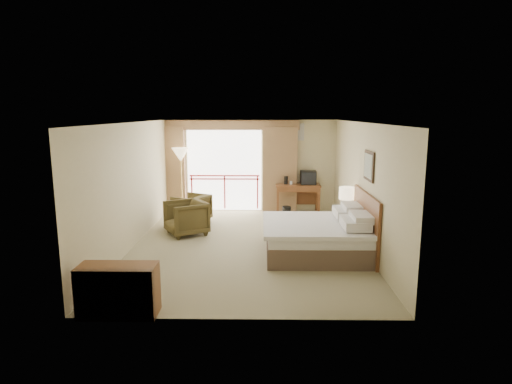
{
  "coord_description": "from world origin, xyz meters",
  "views": [
    {
      "loc": [
        0.33,
        -9.16,
        2.9
      ],
      "look_at": [
        0.19,
        0.4,
        1.13
      ],
      "focal_mm": 30.0,
      "sensor_mm": 36.0,
      "label": 1
    }
  ],
  "objects_px": {
    "armchair_far": "(192,222)",
    "dresser": "(118,290)",
    "armchair_near": "(187,234)",
    "table_lamp": "(347,194)",
    "side_table": "(176,214)",
    "nightstand": "(346,226)",
    "tv": "(308,178)",
    "wastebasket": "(287,212)",
    "bed": "(318,236)",
    "floor_lamp": "(181,157)",
    "desk": "(298,190)"
  },
  "relations": [
    {
      "from": "floor_lamp",
      "to": "armchair_far",
      "type": "bearing_deg",
      "value": -66.5
    },
    {
      "from": "bed",
      "to": "wastebasket",
      "type": "height_order",
      "value": "bed"
    },
    {
      "from": "bed",
      "to": "armchair_far",
      "type": "distance_m",
      "value": 4.03
    },
    {
      "from": "armchair_near",
      "to": "tv",
      "type": "bearing_deg",
      "value": 96.42
    },
    {
      "from": "bed",
      "to": "side_table",
      "type": "height_order",
      "value": "bed"
    },
    {
      "from": "desk",
      "to": "wastebasket",
      "type": "height_order",
      "value": "desk"
    },
    {
      "from": "desk",
      "to": "floor_lamp",
      "type": "height_order",
      "value": "floor_lamp"
    },
    {
      "from": "table_lamp",
      "to": "floor_lamp",
      "type": "relative_size",
      "value": 0.32
    },
    {
      "from": "tv",
      "to": "floor_lamp",
      "type": "xyz_separation_m",
      "value": [
        -3.68,
        -0.15,
        0.6
      ]
    },
    {
      "from": "tv",
      "to": "side_table",
      "type": "bearing_deg",
      "value": -141.71
    },
    {
      "from": "armchair_far",
      "to": "wastebasket",
      "type": "bearing_deg",
      "value": 130.84
    },
    {
      "from": "tv",
      "to": "side_table",
      "type": "height_order",
      "value": "tv"
    },
    {
      "from": "side_table",
      "to": "bed",
      "type": "bearing_deg",
      "value": -29.92
    },
    {
      "from": "bed",
      "to": "tv",
      "type": "relative_size",
      "value": 4.76
    },
    {
      "from": "nightstand",
      "to": "wastebasket",
      "type": "bearing_deg",
      "value": 118.0
    },
    {
      "from": "desk",
      "to": "dresser",
      "type": "relative_size",
      "value": 1.15
    },
    {
      "from": "armchair_near",
      "to": "dresser",
      "type": "bearing_deg",
      "value": -33.52
    },
    {
      "from": "nightstand",
      "to": "armchair_near",
      "type": "distance_m",
      "value": 3.82
    },
    {
      "from": "tv",
      "to": "bed",
      "type": "bearing_deg",
      "value": -82.06
    },
    {
      "from": "armchair_near",
      "to": "table_lamp",
      "type": "bearing_deg",
      "value": 57.55
    },
    {
      "from": "nightstand",
      "to": "armchair_far",
      "type": "height_order",
      "value": "nightstand"
    },
    {
      "from": "wastebasket",
      "to": "floor_lamp",
      "type": "xyz_separation_m",
      "value": [
        -3.03,
        0.39,
        1.5
      ]
    },
    {
      "from": "side_table",
      "to": "table_lamp",
      "type": "bearing_deg",
      "value": -9.13
    },
    {
      "from": "nightstand",
      "to": "wastebasket",
      "type": "distance_m",
      "value": 2.39
    },
    {
      "from": "wastebasket",
      "to": "dresser",
      "type": "relative_size",
      "value": 0.27
    },
    {
      "from": "floor_lamp",
      "to": "desk",
      "type": "bearing_deg",
      "value": 3.61
    },
    {
      "from": "bed",
      "to": "table_lamp",
      "type": "relative_size",
      "value": 3.46
    },
    {
      "from": "armchair_far",
      "to": "desk",
      "type": "bearing_deg",
      "value": 140.0
    },
    {
      "from": "nightstand",
      "to": "side_table",
      "type": "relative_size",
      "value": 1.0
    },
    {
      "from": "wastebasket",
      "to": "table_lamp",
      "type": "bearing_deg",
      "value": -56.96
    },
    {
      "from": "table_lamp",
      "to": "side_table",
      "type": "relative_size",
      "value": 1.09
    },
    {
      "from": "table_lamp",
      "to": "armchair_near",
      "type": "distance_m",
      "value": 3.94
    },
    {
      "from": "nightstand",
      "to": "dresser",
      "type": "bearing_deg",
      "value": -139.87
    },
    {
      "from": "nightstand",
      "to": "armchair_near",
      "type": "height_order",
      "value": "nightstand"
    },
    {
      "from": "armchair_far",
      "to": "side_table",
      "type": "relative_size",
      "value": 1.47
    },
    {
      "from": "table_lamp",
      "to": "armchair_near",
      "type": "relative_size",
      "value": 0.68
    },
    {
      "from": "bed",
      "to": "tv",
      "type": "xyz_separation_m",
      "value": [
        0.17,
        3.76,
        0.67
      ]
    },
    {
      "from": "table_lamp",
      "to": "side_table",
      "type": "height_order",
      "value": "table_lamp"
    },
    {
      "from": "desk",
      "to": "table_lamp",
      "type": "bearing_deg",
      "value": -74.43
    },
    {
      "from": "desk",
      "to": "armchair_near",
      "type": "bearing_deg",
      "value": -144.24
    },
    {
      "from": "table_lamp",
      "to": "armchair_far",
      "type": "distance_m",
      "value": 4.22
    },
    {
      "from": "bed",
      "to": "nightstand",
      "type": "distance_m",
      "value": 1.45
    },
    {
      "from": "table_lamp",
      "to": "wastebasket",
      "type": "distance_m",
      "value": 2.51
    },
    {
      "from": "table_lamp",
      "to": "dresser",
      "type": "xyz_separation_m",
      "value": [
        -4.05,
        -4.03,
        -0.67
      ]
    },
    {
      "from": "tv",
      "to": "armchair_near",
      "type": "bearing_deg",
      "value": -132.88
    },
    {
      "from": "armchair_near",
      "to": "floor_lamp",
      "type": "height_order",
      "value": "floor_lamp"
    },
    {
      "from": "desk",
      "to": "armchair_near",
      "type": "height_order",
      "value": "desk"
    },
    {
      "from": "wastebasket",
      "to": "nightstand",
      "type": "bearing_deg",
      "value": -57.62
    },
    {
      "from": "armchair_far",
      "to": "dresser",
      "type": "distance_m",
      "value": 5.39
    },
    {
      "from": "nightstand",
      "to": "table_lamp",
      "type": "bearing_deg",
      "value": 85.61
    }
  ]
}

